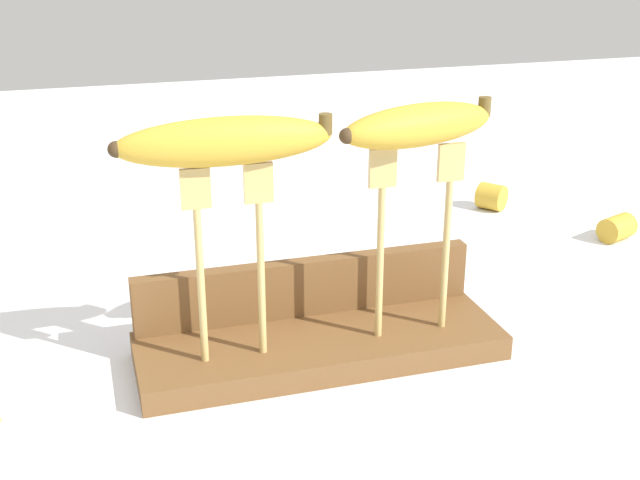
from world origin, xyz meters
TOP-DOWN VIEW (x-y plane):
  - ground_plane at (0.00, 0.00)m, footprint 3.00×3.00m
  - wooden_board at (0.00, 0.00)m, footprint 0.36×0.12m
  - board_backstop at (0.00, 0.05)m, footprint 0.35×0.02m
  - fork_stand_left at (-0.09, -0.02)m, footprint 0.08×0.01m
  - fork_stand_right at (0.09, -0.02)m, footprint 0.09×0.01m
  - banana_raised_left at (-0.09, -0.02)m, footprint 0.19×0.04m
  - banana_raised_right at (0.09, -0.02)m, footprint 0.17×0.08m
  - banana_chunk_near at (0.47, 0.19)m, footprint 0.06×0.05m
  - banana_chunk_far at (0.37, 0.35)m, footprint 0.05×0.05m

SIDE VIEW (x-z plane):
  - ground_plane at x=0.00m, z-range 0.00..0.00m
  - wooden_board at x=0.00m, z-range 0.00..0.02m
  - banana_chunk_near at x=0.47m, z-range 0.00..0.03m
  - banana_chunk_far at x=0.37m, z-range 0.00..0.04m
  - board_backstop at x=0.00m, z-range 0.02..0.08m
  - fork_stand_left at x=-0.09m, z-range 0.04..0.23m
  - fork_stand_right at x=0.09m, z-range 0.04..0.23m
  - banana_raised_left at x=-0.09m, z-range 0.21..0.25m
  - banana_raised_right at x=0.09m, z-range 0.21..0.25m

